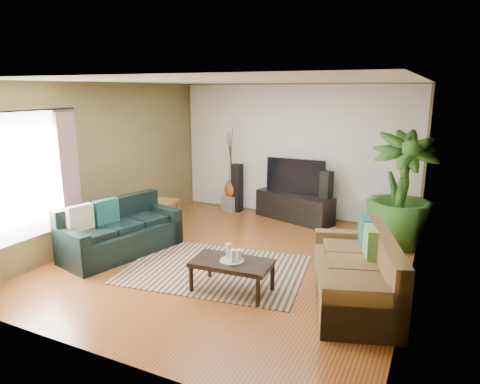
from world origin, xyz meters
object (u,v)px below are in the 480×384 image
Objects in this scene: coffee_table at (232,276)px; potted_plant at (401,190)px; speaker_left at (237,188)px; sofa_right at (354,268)px; television at (296,176)px; sofa_left at (121,228)px; tv_stand at (294,207)px; speaker_right at (326,198)px; pedestal at (231,203)px; vase at (231,189)px; side_table at (162,214)px.

coffee_table is 3.31m from potted_plant.
coffee_table is 0.99× the size of speaker_left.
sofa_right is 1.65× the size of television.
potted_plant is at bearing -45.74° from sofa_left.
speaker_right reaches higher than tv_stand.
potted_plant is at bearing 0.35° from tv_stand.
pedestal is at bearing 5.78° from sofa_left.
potted_plant is 3.66m from pedestal.
coffee_table is 3.85m from pedestal.
speaker_left is 0.38m from pedestal.
vase is (-1.74, 3.43, 0.27)m from coffee_table.
potted_plant is at bearing -8.34° from speaker_right.
television reaches higher than side_table.
coffee_table is at bearing -122.93° from potted_plant.
sofa_left reaches higher than side_table.
pedestal is at bearing -167.59° from speaker_right.
sofa_left is 4.59m from potted_plant.
tv_stand is at bearing -166.92° from sofa_right.
coffee_table is 3.36m from speaker_right.
sofa_left reaches higher than vase.
speaker_left is at bearing -167.80° from speaker_right.
vase is (-1.47, 0.08, 0.20)m from tv_stand.
speaker_right is at bearing 156.27° from potted_plant.
sofa_right reaches higher than pedestal.
sofa_left is 1.38m from side_table.
sofa_right is at bearing -42.83° from vase.
television is at bearing 90.75° from coffee_table.
sofa_left is at bearing -98.34° from vase.
television is at bearing -2.34° from vase.
speaker_right is (-1.11, 2.87, 0.11)m from sofa_right.
potted_plant is (1.39, -0.61, 0.44)m from speaker_right.
side_table is (-3.85, 1.33, -0.16)m from sofa_right.
coffee_table is at bearing -90.96° from sofa_right.
sofa_left and sofa_right have the same top height.
speaker_right reaches higher than sofa_right.
tv_stand is 0.69m from speaker_right.
potted_plant is 4.63× the size of vase.
sofa_left is 2.24m from coffee_table.
speaker_right is (1.96, -0.11, 0.01)m from speaker_left.
speaker_right is (0.36, 3.32, 0.32)m from coffee_table.
pedestal is at bearing 68.90° from side_table.
tv_stand is at bearing 90.77° from coffee_table.
pedestal is at bearing -176.12° from speaker_left.
sofa_left is at bearing -149.86° from potted_plant.
pedestal is at bearing -150.83° from sofa_right.
sofa_right reaches higher than vase.
potted_plant reaches higher than coffee_table.
television reaches higher than speaker_right.
pedestal is at bearing 0.00° from vase.
potted_plant is at bearing -11.65° from pedestal.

